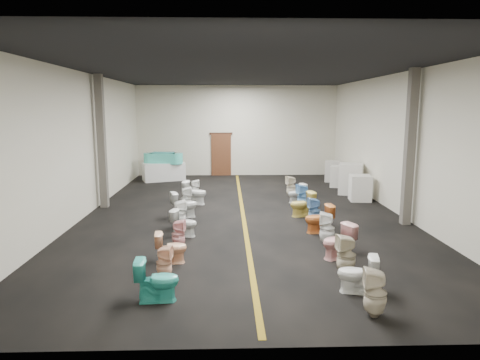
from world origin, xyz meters
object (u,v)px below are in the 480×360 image
(toilet_left_3, at_px, (179,234))
(toilet_left_8, at_px, (195,193))
(toilet_right_4, at_px, (327,228))
(appliance_crate_a, at_px, (360,188))
(toilet_right_0, at_px, (375,293))
(toilet_left_6, at_px, (184,205))
(toilet_left_1, at_px, (164,263))
(toilet_left_2, at_px, (171,248))
(appliance_crate_c, at_px, (340,176))
(toilet_left_0, at_px, (157,280))
(toilet_right_5, at_px, (319,219))
(toilet_right_7, at_px, (302,204))
(bathtub, at_px, (163,158))
(toilet_left_4, at_px, (184,223))
(toilet_right_9, at_px, (297,193))
(toilet_left_9, at_px, (195,189))
(toilet_left_7, at_px, (186,199))
(toilet_left_5, at_px, (179,214))
(display_table, at_px, (164,172))
(toilet_right_2, at_px, (346,255))
(toilet_right_10, at_px, (291,187))
(appliance_crate_b, at_px, (350,179))
(toilet_right_1, at_px, (357,274))
(toilet_right_3, at_px, (338,242))
(toilet_right_6, at_px, (314,211))
(toilet_right_8, at_px, (303,196))
(appliance_crate_d, at_px, (332,171))

(toilet_left_3, bearing_deg, toilet_left_8, 3.51)
(toilet_left_3, distance_m, toilet_right_4, 3.69)
(appliance_crate_a, distance_m, toilet_right_0, 9.20)
(toilet_left_6, bearing_deg, toilet_right_4, -145.26)
(toilet_left_1, relative_size, toilet_left_2, 0.98)
(appliance_crate_c, bearing_deg, toilet_left_0, -119.20)
(toilet_right_5, distance_m, toilet_right_7, 1.81)
(bathtub, relative_size, toilet_right_0, 2.25)
(toilet_right_0, bearing_deg, appliance_crate_a, 174.47)
(appliance_crate_a, distance_m, toilet_left_4, 7.41)
(toilet_right_9, bearing_deg, toilet_left_9, -123.62)
(toilet_left_7, xyz_separation_m, toilet_right_0, (3.78, -7.50, 0.01))
(toilet_right_7, bearing_deg, toilet_left_6, -102.85)
(toilet_left_9, bearing_deg, toilet_left_5, 167.24)
(toilet_right_0, distance_m, toilet_right_7, 6.60)
(display_table, bearing_deg, toilet_left_4, -78.43)
(toilet_left_1, xyz_separation_m, toilet_right_2, (3.68, 0.11, 0.08))
(toilet_left_9, xyz_separation_m, toilet_right_10, (3.69, 0.11, 0.05))
(toilet_left_3, bearing_deg, appliance_crate_b, -39.02)
(appliance_crate_c, xyz_separation_m, toilet_right_2, (-2.49, -9.92, -0.03))
(appliance_crate_a, bearing_deg, toilet_left_6, -159.93)
(toilet_right_1, distance_m, toilet_right_7, 5.68)
(toilet_left_6, relative_size, toilet_right_10, 1.00)
(toilet_left_8, height_order, toilet_right_10, toilet_left_8)
(toilet_right_3, relative_size, toilet_right_6, 1.00)
(toilet_left_3, xyz_separation_m, toilet_right_8, (3.75, 4.05, 0.07))
(appliance_crate_a, xyz_separation_m, toilet_left_9, (-6.13, 0.57, -0.12))
(toilet_left_3, height_order, toilet_left_5, toilet_left_5)
(appliance_crate_d, bearing_deg, display_table, 175.85)
(appliance_crate_b, bearing_deg, appliance_crate_c, 90.00)
(appliance_crate_d, distance_m, toilet_right_4, 9.56)
(toilet_right_8, bearing_deg, toilet_left_7, -101.54)
(toilet_left_6, xyz_separation_m, toilet_right_1, (3.74, -5.65, -0.05))
(appliance_crate_b, bearing_deg, toilet_right_1, -105.28)
(toilet_right_1, bearing_deg, toilet_left_3, -113.53)
(toilet_left_1, xyz_separation_m, toilet_right_4, (3.76, 2.11, 0.07))
(toilet_left_0, distance_m, toilet_right_7, 6.92)
(toilet_left_2, distance_m, toilet_right_8, 6.32)
(toilet_right_0, bearing_deg, toilet_right_9, -170.49)
(toilet_left_3, height_order, toilet_right_0, toilet_right_0)
(appliance_crate_c, distance_m, toilet_right_0, 11.97)
(appliance_crate_a, bearing_deg, toilet_right_0, -105.80)
(toilet_left_3, distance_m, toilet_right_7, 4.66)
(appliance_crate_d, xyz_separation_m, toilet_left_4, (-6.06, -8.43, -0.12))
(toilet_left_7, bearing_deg, toilet_left_2, 169.48)
(toilet_left_8, xyz_separation_m, toilet_right_2, (3.57, -6.66, 0.01))
(toilet_left_5, relative_size, toilet_right_5, 0.99)
(toilet_right_1, bearing_deg, toilet_left_9, -143.82)
(toilet_left_2, height_order, toilet_right_3, toilet_right_3)
(toilet_left_4, distance_m, toilet_left_8, 3.84)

